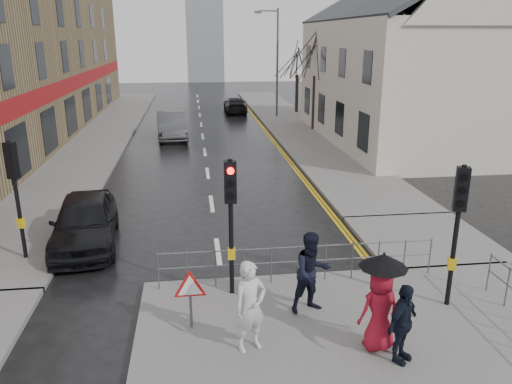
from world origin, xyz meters
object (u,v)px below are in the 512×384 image
object	(u,v)px
pedestrian_a	(250,306)
car_parked	(85,221)
pedestrian_with_umbrella	(381,298)
pedestrian_d	(402,324)
car_mid	(172,125)
pedestrian_b	(312,273)

from	to	relation	value
pedestrian_a	car_parked	size ratio (longest dim) A/B	0.41
pedestrian_with_umbrella	pedestrian_d	xyz separation A→B (m)	(0.29, -0.46, -0.31)
pedestrian_a	car_mid	size ratio (longest dim) A/B	0.38
pedestrian_a	car_parked	xyz separation A→B (m)	(-4.38, 6.13, -0.31)
pedestrian_d	car_mid	xyz separation A→B (m)	(-5.14, 23.60, -0.14)
pedestrian_with_umbrella	pedestrian_b	bearing A→B (deg)	122.42
pedestrian_b	pedestrian_d	bearing A→B (deg)	-72.81
car_parked	pedestrian_b	bearing A→B (deg)	-44.94
pedestrian_a	car_mid	xyz separation A→B (m)	(-2.30, 22.84, -0.28)
car_parked	car_mid	size ratio (longest dim) A/B	0.93
pedestrian_d	car_mid	distance (m)	24.15
car_parked	pedestrian_d	bearing A→B (deg)	-49.31
car_parked	car_mid	world-z (taller)	car_mid
pedestrian_a	car_parked	world-z (taller)	pedestrian_a
pedestrian_a	pedestrian_with_umbrella	world-z (taller)	pedestrian_with_umbrella
pedestrian_d	car_parked	world-z (taller)	pedestrian_d
pedestrian_b	car_parked	xyz separation A→B (m)	(-5.94, 4.86, -0.32)
pedestrian_b	pedestrian_with_umbrella	world-z (taller)	pedestrian_with_umbrella
car_mid	car_parked	bearing A→B (deg)	-101.93
pedestrian_a	pedestrian_b	bearing A→B (deg)	16.75
pedestrian_with_umbrella	car_parked	distance (m)	9.48
pedestrian_d	car_parked	distance (m)	9.99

